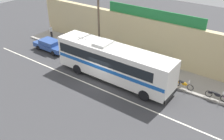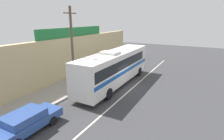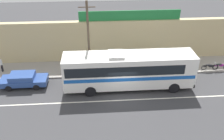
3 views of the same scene
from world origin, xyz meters
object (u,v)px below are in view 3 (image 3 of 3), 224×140
Objects in this scene: motorcycle_purple at (220,66)px; pedestrian_by_curb at (142,58)px; utility_pole at (88,39)px; pedestrian_near_shop at (134,59)px; parked_car at (24,80)px; motorcycle_red at (210,66)px; intercity_bus at (128,69)px; pedestrian_far_right at (1,63)px; motorcycle_orange at (183,67)px.

motorcycle_purple is 8.59m from pedestrian_by_curb.
pedestrian_by_curb is at bearing 14.02° from utility_pole.
parked_car is at bearing -165.78° from pedestrian_near_shop.
pedestrian_by_curb reaches higher than motorcycle_red.
intercity_bus reaches higher than motorcycle_purple.
pedestrian_far_right is (-3.00, 2.87, 0.37)m from parked_car.
intercity_bus is 2.73× the size of parked_car.
motorcycle_orange and motorcycle_red have the same top height.
utility_pole is 6.78m from pedestrian_by_curb.
pedestrian_far_right reaches higher than parked_car.
motorcycle_orange and motorcycle_purple have the same top height.
intercity_bus is 4.94m from utility_pole.
parked_car is 2.34× the size of motorcycle_red.
intercity_bus is at bearing -34.71° from utility_pole.
pedestrian_far_right reaches higher than motorcycle_red.
motorcycle_red is at bearing 0.19° from motorcycle_orange.
pedestrian_near_shop is at bearing 15.15° from utility_pole.
intercity_bus is 10.33m from parked_car.
pedestrian_near_shop reaches higher than motorcycle_orange.
utility_pole is 14.74m from motorcycle_purple.
motorcycle_orange is 19.64m from pedestrian_far_right.
parked_car reaches higher than motorcycle_purple.
utility_pole is at bearing -179.97° from motorcycle_purple.
parked_car is at bearing -175.67° from motorcycle_purple.
motorcycle_red is 1.23× the size of pedestrian_near_shop.
parked_car is at bearing -166.48° from utility_pole.
intercity_bus is 6.74× the size of motorcycle_purple.
utility_pole is at bearing 179.72° from motorcycle_red.
parked_car is at bearing -166.25° from pedestrian_by_curb.
motorcycle_orange is at bearing -0.41° from utility_pole.
pedestrian_near_shop reaches higher than parked_car.
motorcycle_purple is (4.24, 0.08, 0.00)m from motorcycle_orange.
pedestrian_by_curb reaches higher than motorcycle_orange.
motorcycle_purple is (20.83, 1.58, -0.17)m from parked_car.
intercity_bus is 6.41× the size of motorcycle_orange.
pedestrian_far_right is (-13.20, 3.84, -0.96)m from intercity_bus.
pedestrian_far_right is (-14.43, -0.03, 0.06)m from pedestrian_near_shop.
utility_pole reaches higher than motorcycle_orange.
pedestrian_by_curb is at bearing 8.02° from pedestrian_near_shop.
intercity_bus is at bearing -166.51° from motorcycle_purple.
intercity_bus is 4.18m from pedestrian_near_shop.
motorcycle_orange is 1.23× the size of pedestrian_near_shop.
utility_pole reaches higher than motorcycle_red.
pedestrian_by_curb is (5.85, 1.46, -3.10)m from utility_pole.
motorcycle_purple is 1.10× the size of pedestrian_far_right.
motorcycle_orange is (6.38, 2.47, -1.50)m from intercity_bus.
parked_car is at bearing -175.60° from motorcycle_red.
motorcycle_orange is 4.50m from pedestrian_by_curb.
parked_car is at bearing -174.84° from motorcycle_orange.
pedestrian_by_curb is 0.97× the size of pedestrian_far_right.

